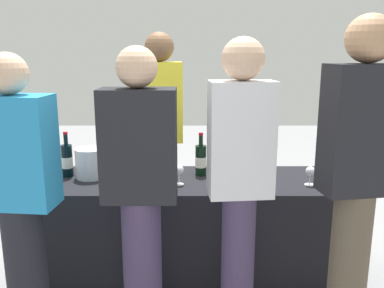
{
  "coord_description": "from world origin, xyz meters",
  "views": [
    {
      "loc": [
        0.0,
        -2.68,
        1.59
      ],
      "look_at": [
        0.0,
        0.0,
        0.97
      ],
      "focal_mm": 38.21,
      "sensor_mm": 36.0,
      "label": 1
    }
  ],
  "objects": [
    {
      "name": "ground_plane",
      "position": [
        0.0,
        0.0,
        0.0
      ],
      "size": [
        12.0,
        12.0,
        0.0
      ],
      "primitive_type": "plane",
      "color": "gray"
    },
    {
      "name": "tasting_table",
      "position": [
        0.0,
        0.0,
        0.36
      ],
      "size": [
        2.21,
        0.66,
        0.72
      ],
      "primitive_type": "cube",
      "color": "black",
      "rests_on": "ground_plane"
    },
    {
      "name": "wine_bottle_0",
      "position": [
        -0.88,
        0.08,
        0.84
      ],
      "size": [
        0.08,
        0.08,
        0.32
      ],
      "color": "black",
      "rests_on": "tasting_table"
    },
    {
      "name": "wine_bottle_1",
      "position": [
        -0.47,
        0.11,
        0.84
      ],
      "size": [
        0.07,
        0.07,
        0.31
      ],
      "color": "black",
      "rests_on": "tasting_table"
    },
    {
      "name": "wine_bottle_2",
      "position": [
        0.06,
        0.1,
        0.83
      ],
      "size": [
        0.08,
        0.08,
        0.31
      ],
      "color": "black",
      "rests_on": "tasting_table"
    },
    {
      "name": "wine_bottle_3",
      "position": [
        0.24,
        0.17,
        0.83
      ],
      "size": [
        0.07,
        0.07,
        0.29
      ],
      "color": "black",
      "rests_on": "tasting_table"
    },
    {
      "name": "wine_glass_0",
      "position": [
        -0.35,
        -0.1,
        0.82
      ],
      "size": [
        0.07,
        0.07,
        0.13
      ],
      "color": "silver",
      "rests_on": "tasting_table"
    },
    {
      "name": "wine_glass_1",
      "position": [
        -0.09,
        -0.11,
        0.82
      ],
      "size": [
        0.06,
        0.06,
        0.13
      ],
      "color": "silver",
      "rests_on": "tasting_table"
    },
    {
      "name": "wine_glass_2",
      "position": [
        0.38,
        -0.08,
        0.82
      ],
      "size": [
        0.07,
        0.07,
        0.14
      ],
      "color": "silver",
      "rests_on": "tasting_table"
    },
    {
      "name": "wine_glass_3",
      "position": [
        0.78,
        -0.12,
        0.81
      ],
      "size": [
        0.07,
        0.07,
        0.13
      ],
      "color": "silver",
      "rests_on": "tasting_table"
    },
    {
      "name": "ice_bucket",
      "position": [
        -0.7,
        0.05,
        0.82
      ],
      "size": [
        0.21,
        0.21,
        0.21
      ],
      "primitive_type": "cylinder",
      "color": "silver",
      "rests_on": "tasting_table"
    },
    {
      "name": "server_pouring",
      "position": [
        -0.26,
        0.6,
        0.97
      ],
      "size": [
        0.37,
        0.23,
        1.73
      ],
      "rotation": [
        0.0,
        0.0,
        3.24
      ],
      "color": "#3F3351",
      "rests_on": "ground_plane"
    },
    {
      "name": "guest_0",
      "position": [
        -0.91,
        -0.64,
        0.85
      ],
      "size": [
        0.41,
        0.25,
        1.58
      ],
      "rotation": [
        0.0,
        0.0,
        -0.09
      ],
      "color": "black",
      "rests_on": "ground_plane"
    },
    {
      "name": "guest_1",
      "position": [
        -0.28,
        -0.58,
        0.87
      ],
      "size": [
        0.4,
        0.22,
        1.61
      ],
      "rotation": [
        0.0,
        0.0,
        0.01
      ],
      "color": "#3F3351",
      "rests_on": "ground_plane"
    },
    {
      "name": "guest_2",
      "position": [
        0.26,
        -0.58,
        0.93
      ],
      "size": [
        0.36,
        0.22,
        1.66
      ],
      "rotation": [
        0.0,
        0.0,
        0.09
      ],
      "color": "#3F3351",
      "rests_on": "ground_plane"
    },
    {
      "name": "guest_3",
      "position": [
        0.85,
        -0.68,
        0.98
      ],
      "size": [
        0.4,
        0.26,
        1.76
      ],
      "rotation": [
        0.0,
        0.0,
        0.15
      ],
      "color": "brown",
      "rests_on": "ground_plane"
    },
    {
      "name": "menu_board",
      "position": [
        -0.62,
        0.79,
        0.36
      ],
      "size": [
        0.5,
        0.1,
        0.71
      ],
      "primitive_type": "cube",
      "rotation": [
        0.0,
        0.0,
        0.14
      ],
      "color": "white",
      "rests_on": "ground_plane"
    }
  ]
}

